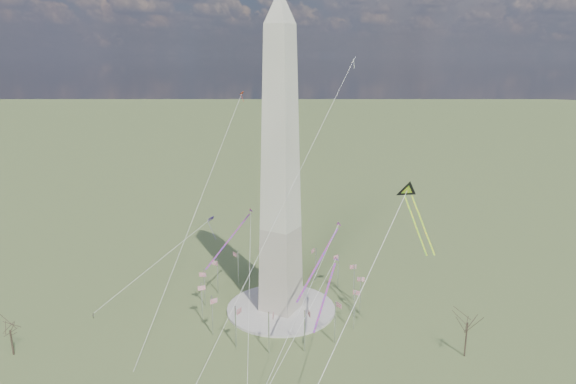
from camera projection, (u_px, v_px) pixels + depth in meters
The scene contains 14 objects.
ground at pixel (281, 310), 170.98m from camera, with size 2000.00×2000.00×0.00m, color #4B5D2E.
plaza at pixel (281, 308), 170.88m from camera, with size 36.00×36.00×0.80m, color #B4AFA5.
washington_monument at pixel (281, 169), 158.65m from camera, with size 15.56×15.56×100.00m.
flagpole_ring at pixel (281, 290), 169.11m from camera, with size 54.40×54.40×13.00m.
tree_near at pixel (468, 320), 141.63m from camera, with size 9.00×9.00×15.75m.
tree_far at pixel (10, 329), 143.12m from camera, with size 6.59×6.59×11.53m.
person_west at pixel (93, 316), 165.45m from camera, with size 0.77×0.60×1.58m, color gray.
kite_delta_black at pixel (409, 194), 143.56m from camera, with size 15.68×17.77×15.95m.
kite_diamond_purple at pixel (211, 221), 182.69m from camera, with size 2.19×3.12×9.18m.
kite_streamer_left at pixel (325, 250), 144.11m from camera, with size 2.83×23.66×16.23m.
kite_streamer_mid at pixel (236, 230), 171.94m from camera, with size 4.62×22.49×15.49m.
kite_streamer_right at pixel (329, 284), 153.36m from camera, with size 4.41×21.75×14.97m.
kite_small_red at pixel (242, 94), 192.94m from camera, with size 1.20×1.82×3.94m.
kite_small_white at pixel (354, 60), 182.74m from camera, with size 1.50×1.33×4.02m.
Camera 1 is at (77.99, -134.13, 81.90)m, focal length 32.00 mm.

